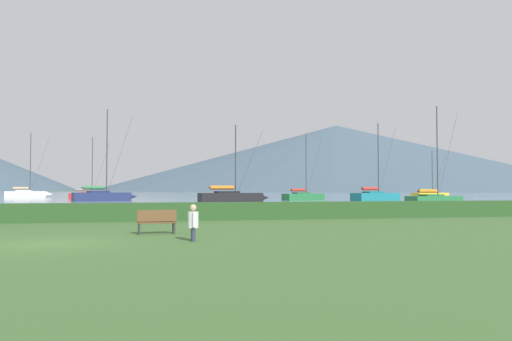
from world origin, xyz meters
The scene contains 15 objects.
ground_plane centered at (0.00, 0.00, 0.00)m, with size 1000.00×1000.00×0.00m, color #3D602D.
harbor_water centered at (0.00, 137.00, 0.00)m, with size 320.00×246.00×0.00m, color gray.
hedge_line centered at (0.00, 11.00, 0.50)m, with size 80.00×1.20×0.99m, color #284C23.
sailboat_slip_3 centered at (33.08, 30.98, 0.61)m, with size 7.20×3.08×10.67m.
sailboat_slip_5 centered at (34.64, 48.37, 0.69)m, with size 8.39×4.34×11.11m.
sailboat_slip_6 centered at (-3.25, 54.92, 0.75)m, with size 8.96×4.67×12.88m.
sailboat_slip_8 centered at (-6.74, 70.08, 0.61)m, with size 7.11×2.12×10.35m.
sailboat_slip_9 centered at (13.00, 43.25, 0.73)m, with size 9.03×3.48×9.62m.
sailboat_slip_10 centered at (-20.54, 88.22, 0.74)m, with size 8.68×2.80×12.80m.
sailboat_slip_11 centered at (25.66, 53.85, 0.61)m, with size 7.38×3.85×9.87m.
sailboat_slip_12 centered at (50.61, 60.44, 0.60)m, with size 7.46×3.06×8.31m.
park_bench_near_path centered at (3.49, 2.85, 0.53)m, with size 1.53×0.58×0.95m.
person_seated_viewer centered at (4.66, -0.08, 0.69)m, with size 0.36×0.57×1.25m.
distant_hill_west_ridge centered at (142.12, 338.80, 24.80)m, with size 357.85×357.85×49.60m, color #425666.
distant_hill_central_peak centered at (169.48, 371.92, 22.89)m, with size 274.58×274.58×45.79m, color #425666.
Camera 1 is at (3.22, -17.03, 1.80)m, focal length 34.82 mm.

